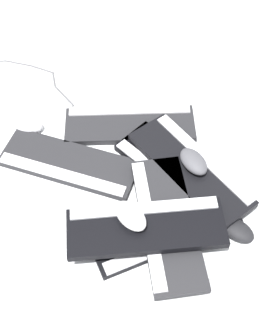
{
  "coord_description": "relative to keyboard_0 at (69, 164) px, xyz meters",
  "views": [
    {
      "loc": [
        0.11,
        0.81,
        1.23
      ],
      "look_at": [
        -0.03,
        -0.02,
        0.04
      ],
      "focal_mm": 50.0,
      "sensor_mm": 36.0,
      "label": 1
    }
  ],
  "objects": [
    {
      "name": "cable_0",
      "position": [
        0.21,
        -0.48,
        -0.01
      ],
      "size": [
        0.66,
        0.55,
        0.01
      ],
      "color": "#59595B",
      "rests_on": "ground"
    },
    {
      "name": "keyboard_3",
      "position": [
        -0.22,
        -0.13,
        0.0
      ],
      "size": [
        0.46,
        0.21,
        0.03
      ],
      "color": "#232326",
      "rests_on": "ground"
    },
    {
      "name": "mouse_0",
      "position": [
        -0.38,
        0.11,
        0.07
      ],
      "size": [
        0.1,
        0.13,
        0.04
      ],
      "primitive_type": "ellipsoid",
      "rotation": [
        0.0,
        0.0,
        1.93
      ],
      "color": "#4C4C51",
      "rests_on": "keyboard_6"
    },
    {
      "name": "keyboard_4",
      "position": [
        -0.26,
        0.28,
        0.03
      ],
      "size": [
        0.16,
        0.44,
        0.03
      ],
      "color": "#232326",
      "rests_on": "keyboard_1"
    },
    {
      "name": "keyboard_6",
      "position": [
        -0.37,
        0.11,
        0.03
      ],
      "size": [
        0.34,
        0.46,
        0.03
      ],
      "color": "black",
      "rests_on": "keyboard_2"
    },
    {
      "name": "mouse_2",
      "position": [
        -0.46,
        0.33,
        0.01
      ],
      "size": [
        0.12,
        0.13,
        0.04
      ],
      "primitive_type": "ellipsoid",
      "rotation": [
        0.0,
        0.0,
        5.45
      ],
      "color": "black",
      "rests_on": "ground"
    },
    {
      "name": "keyboard_0",
      "position": [
        0.0,
        0.0,
        0.0
      ],
      "size": [
        0.46,
        0.34,
        0.03
      ],
      "color": "#232326",
      "rests_on": "ground"
    },
    {
      "name": "mouse_1",
      "position": [
        -0.16,
        0.28,
        0.1
      ],
      "size": [
        0.11,
        0.13,
        0.04
      ],
      "primitive_type": "ellipsoid",
      "rotation": [
        0.0,
        0.0,
        5.22
      ],
      "color": "silver",
      "rests_on": "keyboard_5"
    },
    {
      "name": "keyboard_5",
      "position": [
        -0.19,
        0.3,
        0.06
      ],
      "size": [
        0.45,
        0.18,
        0.03
      ],
      "color": "black",
      "rests_on": "keyboard_4"
    },
    {
      "name": "mouse_3",
      "position": [
        0.12,
        -0.18,
        0.01
      ],
      "size": [
        0.13,
        0.1,
        0.04
      ],
      "primitive_type": "ellipsoid",
      "rotation": [
        0.0,
        0.0,
        2.73
      ],
      "color": "#B7B7BC",
      "rests_on": "ground"
    },
    {
      "name": "mouse_4",
      "position": [
        -0.36,
        0.5,
        0.01
      ],
      "size": [
        0.13,
        0.12,
        0.04
      ],
      "primitive_type": "ellipsoid",
      "rotation": [
        0.0,
        0.0,
        5.55
      ],
      "color": "silver",
      "rests_on": "ground"
    },
    {
      "name": "ground_plane",
      "position": [
        -0.17,
        0.1,
        -0.01
      ],
      "size": [
        3.2,
        3.2,
        0.0
      ],
      "primitive_type": "plane",
      "color": "white"
    },
    {
      "name": "keyboard_2",
      "position": [
        -0.34,
        0.09,
        0.0
      ],
      "size": [
        0.38,
        0.45,
        0.03
      ],
      "color": "black",
      "rests_on": "ground"
    },
    {
      "name": "keyboard_1",
      "position": [
        -0.25,
        0.28,
        0.0
      ],
      "size": [
        0.46,
        0.25,
        0.03
      ],
      "color": "black",
      "rests_on": "ground"
    }
  ]
}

